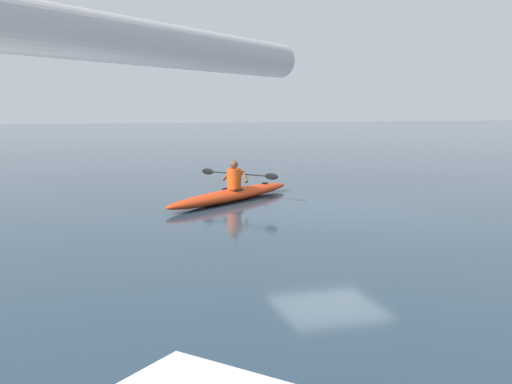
% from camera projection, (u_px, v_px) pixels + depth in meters
% --- Properties ---
extents(ground_plane, '(160.00, 160.00, 0.00)m').
position_uv_depth(ground_plane, '(330.00, 208.00, 14.14)').
color(ground_plane, '#233847').
extents(kayak, '(4.31, 3.67, 0.31)m').
position_uv_depth(kayak, '(233.00, 195.00, 15.22)').
color(kayak, red).
rests_on(kayak, ground).
extents(kayaker, '(1.58, 1.93, 0.73)m').
position_uv_depth(kayaker, '(234.00, 177.00, 15.22)').
color(kayaker, '#E04C14').
rests_on(kayaker, kayak).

